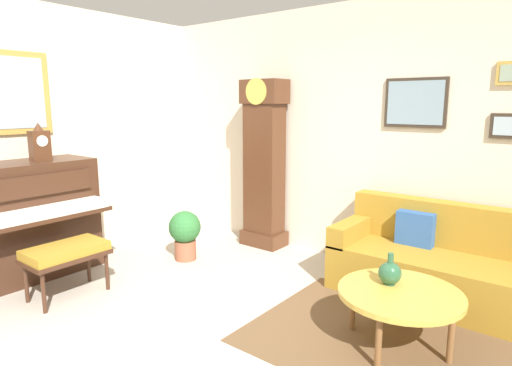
% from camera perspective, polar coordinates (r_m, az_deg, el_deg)
% --- Properties ---
extents(ground_plane, '(6.40, 6.00, 0.10)m').
position_cam_1_polar(ground_plane, '(3.45, -8.53, -20.97)').
color(ground_plane, '#B2A899').
extents(wall_left, '(0.13, 4.90, 2.80)m').
position_cam_1_polar(wall_left, '(5.18, -29.25, 5.45)').
color(wall_left, beige).
rests_on(wall_left, ground_plane).
extents(wall_back, '(5.30, 0.13, 2.80)m').
position_cam_1_polar(wall_back, '(4.90, 12.09, 6.26)').
color(wall_back, beige).
rests_on(wall_back, ground_plane).
extents(area_rug, '(2.10, 1.50, 0.01)m').
position_cam_1_polar(area_rug, '(3.53, 17.89, -19.65)').
color(area_rug, brown).
rests_on(area_rug, ground_plane).
extents(piano, '(0.87, 1.44, 1.18)m').
position_cam_1_polar(piano, '(4.90, -28.71, -4.42)').
color(piano, '#3D2316').
rests_on(piano, ground_plane).
extents(piano_bench, '(0.42, 0.70, 0.48)m').
position_cam_1_polar(piano_bench, '(4.32, -23.80, -8.51)').
color(piano_bench, '#3D2316').
rests_on(piano_bench, ground_plane).
extents(grandfather_clock, '(0.52, 0.34, 2.03)m').
position_cam_1_polar(grandfather_clock, '(5.25, 1.07, 1.92)').
color(grandfather_clock, '#4C2B19').
rests_on(grandfather_clock, ground_plane).
extents(couch, '(1.90, 0.80, 0.84)m').
position_cam_1_polar(couch, '(4.29, 23.47, -9.91)').
color(couch, olive).
rests_on(couch, ground_plane).
extents(coffee_table, '(0.88, 0.88, 0.42)m').
position_cam_1_polar(coffee_table, '(3.36, 18.48, -13.85)').
color(coffee_table, gold).
rests_on(coffee_table, ground_plane).
extents(mantel_clock, '(0.13, 0.18, 0.38)m').
position_cam_1_polar(mantel_clock, '(4.88, -26.65, 4.68)').
color(mantel_clock, '#4C2B19').
rests_on(mantel_clock, piano).
extents(green_jug, '(0.17, 0.17, 0.24)m').
position_cam_1_polar(green_jug, '(3.41, 17.24, -11.27)').
color(green_jug, '#234C33').
rests_on(green_jug, coffee_table).
extents(potted_plant, '(0.36, 0.36, 0.56)m').
position_cam_1_polar(potted_plant, '(4.95, -9.37, -6.37)').
color(potted_plant, '#935138').
rests_on(potted_plant, ground_plane).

